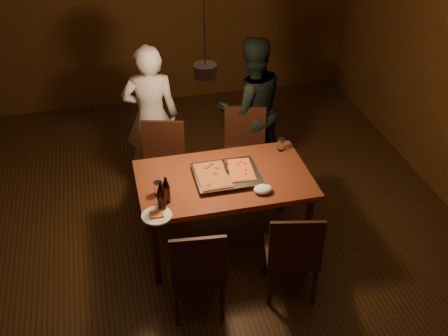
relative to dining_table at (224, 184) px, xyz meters
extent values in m
plane|color=#3A2310|center=(-0.14, 0.04, -0.68)|extent=(6.00, 6.00, 0.00)
cube|color=brown|center=(0.00, 0.00, 0.05)|extent=(1.50, 0.90, 0.05)
cylinder|color=#38190F|center=(-0.67, -0.37, -0.33)|extent=(0.06, 0.06, 0.70)
cylinder|color=#38190F|center=(0.67, -0.37, -0.33)|extent=(0.06, 0.06, 0.70)
cylinder|color=#38190F|center=(-0.67, 0.37, -0.33)|extent=(0.06, 0.06, 0.70)
cylinder|color=#38190F|center=(0.67, 0.37, -0.33)|extent=(0.06, 0.06, 0.70)
cube|color=#38190F|center=(-0.46, 0.67, -0.25)|extent=(0.51, 0.51, 0.04)
cube|color=#38190F|center=(-0.41, 0.85, -0.01)|extent=(0.41, 0.14, 0.45)
cube|color=#38190F|center=(0.39, 0.75, -0.25)|extent=(0.52, 0.52, 0.04)
cube|color=#38190F|center=(0.44, 0.93, -0.01)|extent=(0.41, 0.15, 0.45)
cube|color=#38190F|center=(-0.38, -0.70, -0.25)|extent=(0.46, 0.46, 0.04)
cube|color=#38190F|center=(-0.40, -0.88, -0.01)|extent=(0.42, 0.07, 0.45)
cube|color=#38190F|center=(0.40, -0.69, -0.25)|extent=(0.50, 0.50, 0.04)
cube|color=#38190F|center=(0.36, -0.88, -0.01)|extent=(0.42, 0.12, 0.45)
cube|color=silver|center=(0.02, -0.01, 0.10)|extent=(0.56, 0.46, 0.05)
cube|color=maroon|center=(-0.11, -0.02, 0.13)|extent=(0.27, 0.41, 0.02)
cube|color=gold|center=(0.15, 0.00, 0.13)|extent=(0.24, 0.36, 0.02)
cylinder|color=black|center=(-0.58, -0.32, 0.16)|extent=(0.07, 0.07, 0.17)
cone|color=black|center=(-0.58, -0.32, 0.29)|extent=(0.07, 0.07, 0.09)
cylinder|color=black|center=(-0.53, -0.23, 0.15)|extent=(0.06, 0.06, 0.15)
cone|color=black|center=(-0.53, -0.23, 0.27)|extent=(0.06, 0.06, 0.09)
cylinder|color=silver|center=(-0.58, -0.11, 0.13)|extent=(0.08, 0.08, 0.12)
cylinder|color=silver|center=(0.62, 0.31, 0.14)|extent=(0.06, 0.06, 0.12)
cylinder|color=white|center=(-0.64, -0.39, 0.08)|extent=(0.24, 0.24, 0.02)
cube|color=gold|center=(-0.64, -0.39, 0.10)|extent=(0.11, 0.09, 0.01)
ellipsoid|color=white|center=(0.27, -0.28, 0.11)|extent=(0.16, 0.12, 0.07)
imported|color=silver|center=(-0.48, 1.19, 0.09)|extent=(0.60, 0.42, 1.54)
imported|color=black|center=(0.56, 1.14, 0.10)|extent=(0.81, 0.66, 1.54)
cylinder|color=black|center=(-0.14, 0.04, 1.07)|extent=(0.18, 0.18, 0.10)
camera|label=1|loc=(-0.92, -3.85, 2.88)|focal=45.00mm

